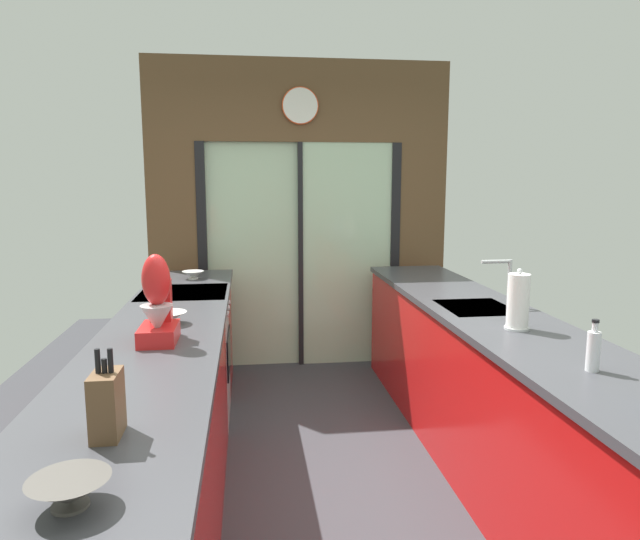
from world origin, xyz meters
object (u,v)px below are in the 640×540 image
at_px(mixing_bowl_mid, 169,317).
at_px(mixing_bowl_far, 193,275).
at_px(mixing_bowl_near, 69,492).
at_px(oven_range, 186,357).
at_px(stand_mixer, 158,309).
at_px(paper_towel_roll, 518,302).
at_px(knife_block, 107,404).
at_px(soap_bottle_far, 593,350).

xyz_separation_m(mixing_bowl_mid, mixing_bowl_far, (0.00, 1.40, -0.00)).
bearing_deg(mixing_bowl_near, oven_range, 90.41).
xyz_separation_m(oven_range, mixing_bowl_near, (0.02, -2.60, 0.50)).
bearing_deg(mixing_bowl_near, mixing_bowl_far, 90.00).
relative_size(stand_mixer, paper_towel_roll, 1.33).
height_order(mixing_bowl_near, mixing_bowl_mid, mixing_bowl_near).
height_order(stand_mixer, paper_towel_roll, stand_mixer).
bearing_deg(stand_mixer, mixing_bowl_near, -90.00).
bearing_deg(mixing_bowl_mid, knife_block, -90.00).
relative_size(mixing_bowl_mid, mixing_bowl_far, 1.13).
xyz_separation_m(oven_range, mixing_bowl_mid, (0.02, -0.88, 0.50)).
height_order(oven_range, mixing_bowl_far, mixing_bowl_far).
bearing_deg(knife_block, stand_mixer, 90.00).
distance_m(mixing_bowl_mid, paper_towel_roll, 1.81).
xyz_separation_m(mixing_bowl_near, knife_block, (0.00, 0.38, 0.06)).
height_order(mixing_bowl_near, stand_mixer, stand_mixer).
relative_size(mixing_bowl_near, soap_bottle_far, 0.91).
bearing_deg(knife_block, mixing_bowl_near, -90.00).
distance_m(mixing_bowl_far, soap_bottle_far, 2.97).
xyz_separation_m(knife_block, paper_towel_roll, (1.78, 1.01, 0.04)).
xyz_separation_m(mixing_bowl_near, stand_mixer, (0.00, 1.38, 0.12)).
bearing_deg(knife_block, mixing_bowl_mid, 90.00).
height_order(mixing_bowl_far, paper_towel_roll, paper_towel_roll).
distance_m(mixing_bowl_near, paper_towel_roll, 2.26).
bearing_deg(stand_mixer, soap_bottle_far, -19.80).
distance_m(mixing_bowl_far, knife_block, 2.74).
height_order(mixing_bowl_far, soap_bottle_far, soap_bottle_far).
height_order(mixing_bowl_mid, knife_block, knife_block).
bearing_deg(oven_range, mixing_bowl_mid, -88.80).
bearing_deg(mixing_bowl_near, paper_towel_roll, 37.90).
distance_m(oven_range, paper_towel_roll, 2.26).
distance_m(mixing_bowl_near, mixing_bowl_far, 3.12).
bearing_deg(soap_bottle_far, mixing_bowl_mid, 151.08).
bearing_deg(soap_bottle_far, mixing_bowl_far, 126.79).
relative_size(mixing_bowl_mid, soap_bottle_far, 0.89).
xyz_separation_m(mixing_bowl_mid, knife_block, (0.00, -1.35, 0.07)).
relative_size(mixing_bowl_far, soap_bottle_far, 0.79).
bearing_deg(knife_block, soap_bottle_far, 11.55).
xyz_separation_m(mixing_bowl_mid, paper_towel_roll, (1.78, -0.34, 0.11)).
height_order(oven_range, stand_mixer, stand_mixer).
xyz_separation_m(knife_block, stand_mixer, (-0.00, 1.00, 0.06)).
distance_m(soap_bottle_far, paper_towel_roll, 0.65).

